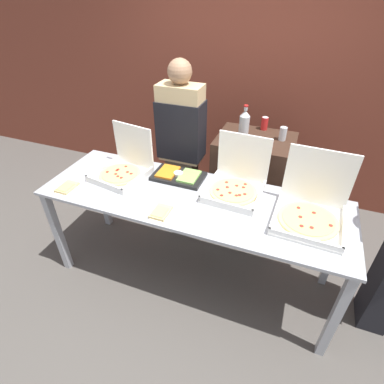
{
  "coord_description": "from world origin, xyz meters",
  "views": [
    {
      "loc": [
        0.68,
        -1.77,
        2.3
      ],
      "look_at": [
        0.0,
        0.0,
        0.96
      ],
      "focal_mm": 28.0,
      "sensor_mm": 36.0,
      "label": 1
    }
  ],
  "objects_px": {
    "pizza_box_far_right": "(123,167)",
    "paper_plate_front_right": "(161,213)",
    "soda_bottle": "(244,124)",
    "soda_can_colored": "(264,123)",
    "soda_can_silver": "(283,134)",
    "pizza_box_far_left": "(236,183)",
    "pizza_box_near_left": "(311,209)",
    "paper_plate_front_left": "(67,188)",
    "person_server_vest": "(181,144)",
    "veggie_tray": "(178,176)"
  },
  "relations": [
    {
      "from": "paper_plate_front_left",
      "to": "soda_can_colored",
      "type": "distance_m",
      "value": 1.9
    },
    {
      "from": "veggie_tray",
      "to": "soda_can_colored",
      "type": "bearing_deg",
      "value": 56.39
    },
    {
      "from": "pizza_box_near_left",
      "to": "paper_plate_front_left",
      "type": "distance_m",
      "value": 1.89
    },
    {
      "from": "paper_plate_front_right",
      "to": "pizza_box_far_left",
      "type": "bearing_deg",
      "value": 47.91
    },
    {
      "from": "soda_can_silver",
      "to": "person_server_vest",
      "type": "relative_size",
      "value": 0.07
    },
    {
      "from": "soda_can_colored",
      "to": "person_server_vest",
      "type": "xyz_separation_m",
      "value": [
        -0.71,
        -0.41,
        -0.16
      ]
    },
    {
      "from": "pizza_box_far_right",
      "to": "soda_can_silver",
      "type": "relative_size",
      "value": 3.88
    },
    {
      "from": "pizza_box_far_left",
      "to": "paper_plate_front_left",
      "type": "distance_m",
      "value": 1.37
    },
    {
      "from": "pizza_box_far_left",
      "to": "pizza_box_near_left",
      "type": "relative_size",
      "value": 0.92
    },
    {
      "from": "pizza_box_far_left",
      "to": "soda_can_silver",
      "type": "relative_size",
      "value": 3.73
    },
    {
      "from": "pizza_box_far_left",
      "to": "pizza_box_near_left",
      "type": "bearing_deg",
      "value": -11.09
    },
    {
      "from": "pizza_box_far_left",
      "to": "paper_plate_front_right",
      "type": "bearing_deg",
      "value": -129.13
    },
    {
      "from": "soda_can_silver",
      "to": "paper_plate_front_left",
      "type": "bearing_deg",
      "value": -143.42
    },
    {
      "from": "pizza_box_far_left",
      "to": "soda_can_silver",
      "type": "bearing_deg",
      "value": 72.53
    },
    {
      "from": "paper_plate_front_right",
      "to": "person_server_vest",
      "type": "distance_m",
      "value": 0.95
    },
    {
      "from": "veggie_tray",
      "to": "pizza_box_far_right",
      "type": "bearing_deg",
      "value": -165.54
    },
    {
      "from": "pizza_box_far_right",
      "to": "veggie_tray",
      "type": "relative_size",
      "value": 1.1
    },
    {
      "from": "pizza_box_far_right",
      "to": "paper_plate_front_right",
      "type": "distance_m",
      "value": 0.66
    },
    {
      "from": "paper_plate_front_right",
      "to": "person_server_vest",
      "type": "height_order",
      "value": "person_server_vest"
    },
    {
      "from": "pizza_box_near_left",
      "to": "pizza_box_far_right",
      "type": "bearing_deg",
      "value": -179.02
    },
    {
      "from": "pizza_box_far_right",
      "to": "person_server_vest",
      "type": "height_order",
      "value": "person_server_vest"
    },
    {
      "from": "pizza_box_far_right",
      "to": "soda_can_silver",
      "type": "bearing_deg",
      "value": 41.97
    },
    {
      "from": "soda_bottle",
      "to": "soda_can_silver",
      "type": "distance_m",
      "value": 0.36
    },
    {
      "from": "paper_plate_front_left",
      "to": "veggie_tray",
      "type": "bearing_deg",
      "value": 31.64
    },
    {
      "from": "soda_bottle",
      "to": "paper_plate_front_right",
      "type": "bearing_deg",
      "value": -107.36
    },
    {
      "from": "soda_bottle",
      "to": "person_server_vest",
      "type": "relative_size",
      "value": 0.17
    },
    {
      "from": "veggie_tray",
      "to": "pizza_box_far_left",
      "type": "bearing_deg",
      "value": -1.89
    },
    {
      "from": "pizza_box_far_left",
      "to": "soda_bottle",
      "type": "height_order",
      "value": "soda_bottle"
    },
    {
      "from": "pizza_box_far_right",
      "to": "pizza_box_near_left",
      "type": "height_order",
      "value": "pizza_box_near_left"
    },
    {
      "from": "pizza_box_near_left",
      "to": "soda_can_silver",
      "type": "bearing_deg",
      "value": 113.86
    },
    {
      "from": "pizza_box_near_left",
      "to": "soda_can_colored",
      "type": "xyz_separation_m",
      "value": [
        -0.52,
        1.0,
        0.17
      ]
    },
    {
      "from": "pizza_box_far_left",
      "to": "veggie_tray",
      "type": "bearing_deg",
      "value": -178.93
    },
    {
      "from": "soda_bottle",
      "to": "person_server_vest",
      "type": "height_order",
      "value": "person_server_vest"
    },
    {
      "from": "soda_can_silver",
      "to": "person_server_vest",
      "type": "xyz_separation_m",
      "value": [
        -0.9,
        -0.23,
        -0.16
      ]
    },
    {
      "from": "veggie_tray",
      "to": "soda_can_colored",
      "type": "xyz_separation_m",
      "value": [
        0.56,
        0.84,
        0.23
      ]
    },
    {
      "from": "pizza_box_far_right",
      "to": "pizza_box_far_left",
      "type": "bearing_deg",
      "value": 15.47
    },
    {
      "from": "pizza_box_far_left",
      "to": "pizza_box_far_right",
      "type": "relative_size",
      "value": 0.96
    },
    {
      "from": "paper_plate_front_left",
      "to": "soda_can_silver",
      "type": "distance_m",
      "value": 1.93
    },
    {
      "from": "pizza_box_far_right",
      "to": "soda_can_colored",
      "type": "distance_m",
      "value": 1.41
    },
    {
      "from": "pizza_box_far_right",
      "to": "paper_plate_front_right",
      "type": "height_order",
      "value": "pizza_box_far_right"
    },
    {
      "from": "soda_bottle",
      "to": "soda_can_colored",
      "type": "height_order",
      "value": "soda_bottle"
    },
    {
      "from": "pizza_box_far_left",
      "to": "person_server_vest",
      "type": "bearing_deg",
      "value": 148.79
    },
    {
      "from": "pizza_box_near_left",
      "to": "paper_plate_front_right",
      "type": "distance_m",
      "value": 1.06
    },
    {
      "from": "veggie_tray",
      "to": "soda_bottle",
      "type": "xyz_separation_m",
      "value": [
        0.41,
        0.58,
        0.3
      ]
    },
    {
      "from": "soda_bottle",
      "to": "pizza_box_near_left",
      "type": "bearing_deg",
      "value": -48.1
    },
    {
      "from": "pizza_box_far_left",
      "to": "pizza_box_far_right",
      "type": "distance_m",
      "value": 0.97
    },
    {
      "from": "soda_can_colored",
      "to": "soda_bottle",
      "type": "bearing_deg",
      "value": -120.22
    },
    {
      "from": "paper_plate_front_right",
      "to": "soda_bottle",
      "type": "distance_m",
      "value": 1.17
    },
    {
      "from": "pizza_box_far_left",
      "to": "paper_plate_front_right",
      "type": "xyz_separation_m",
      "value": [
        -0.43,
        -0.48,
        -0.06
      ]
    },
    {
      "from": "paper_plate_front_left",
      "to": "person_server_vest",
      "type": "distance_m",
      "value": 1.11
    }
  ]
}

